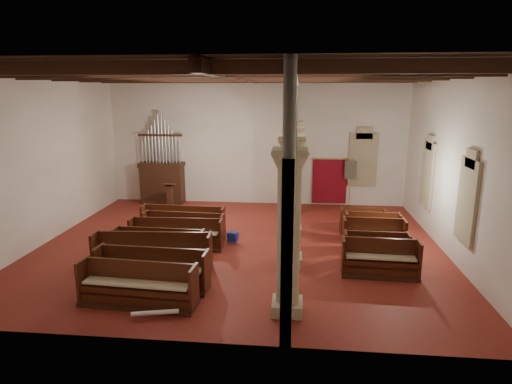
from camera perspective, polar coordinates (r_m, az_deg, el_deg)
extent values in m
plane|color=maroon|center=(15.25, -2.19, -7.16)|extent=(14.00, 14.00, 0.00)
plane|color=black|center=(14.30, -2.41, 15.98)|extent=(14.00, 14.00, 0.00)
cube|color=white|center=(20.37, 0.03, 6.76)|extent=(14.00, 0.02, 6.00)
cube|color=white|center=(8.70, -7.71, -2.39)|extent=(14.00, 0.02, 6.00)
cube|color=white|center=(16.91, -26.56, 3.99)|extent=(0.02, 12.00, 6.00)
cube|color=white|center=(15.19, 24.91, 3.24)|extent=(0.02, 12.00, 6.00)
cube|color=tan|center=(10.95, 4.18, -14.98)|extent=(0.75, 0.75, 0.30)
cylinder|color=tan|center=(10.22, 4.35, -6.06)|extent=(0.56, 0.56, 3.30)
cube|color=tan|center=(13.67, 4.53, -9.01)|extent=(0.75, 0.75, 0.30)
cylinder|color=tan|center=(13.09, 4.67, -1.71)|extent=(0.56, 0.56, 3.30)
cube|color=tan|center=(16.48, 4.75, -5.05)|extent=(0.75, 0.75, 0.30)
cylinder|color=tan|center=(16.01, 4.87, 1.07)|extent=(0.56, 0.56, 3.30)
cube|color=tan|center=(19.35, 4.91, -2.25)|extent=(0.75, 0.75, 0.30)
cylinder|color=tan|center=(18.95, 5.01, 2.99)|extent=(0.56, 0.56, 3.30)
cube|color=white|center=(14.15, 5.03, 12.06)|extent=(0.25, 11.90, 1.93)
cube|color=#316E52|center=(13.96, 26.47, -1.08)|extent=(0.03, 1.00, 2.20)
cube|color=#316E52|center=(17.66, 22.00, 2.13)|extent=(0.03, 1.00, 2.20)
cube|color=#316E52|center=(20.59, 14.04, 4.18)|extent=(1.00, 0.03, 2.20)
cube|color=#3D1F13|center=(21.15, -12.33, 0.92)|extent=(2.00, 0.80, 1.80)
cube|color=#3D1F13|center=(20.97, -12.47, 3.59)|extent=(2.10, 0.85, 0.20)
cube|color=#3C2213|center=(19.93, -11.33, -2.30)|extent=(0.49, 0.49, 0.11)
cube|color=#3C2213|center=(19.80, -11.40, -0.80)|extent=(0.24, 0.24, 1.18)
cube|color=#3C2213|center=(19.57, -11.56, 0.98)|extent=(0.55, 0.44, 0.21)
cube|color=maroon|center=(20.55, 9.76, 1.39)|extent=(1.60, 0.06, 2.10)
cylinder|color=gold|center=(20.34, 9.89, 4.41)|extent=(1.80, 0.04, 0.04)
cone|color=#3D1F13|center=(20.49, 12.27, -1.90)|extent=(0.36, 0.36, 0.12)
cylinder|color=gold|center=(20.22, 12.43, 1.22)|extent=(0.04, 0.04, 2.40)
cylinder|color=gold|center=(20.03, 12.58, 4.30)|extent=(0.30, 0.66, 0.03)
cube|color=#16174F|center=(20.09, 12.52, 2.88)|extent=(0.52, 0.23, 0.85)
cube|color=navy|center=(11.24, -9.23, -13.84)|extent=(0.34, 0.31, 0.28)
cube|color=navy|center=(13.76, -10.50, -8.63)|extent=(0.33, 0.29, 0.29)
cube|color=navy|center=(15.36, -3.12, -5.97)|extent=(0.38, 0.34, 0.33)
cylinder|color=silver|center=(10.91, -13.31, -15.38)|extent=(1.12, 0.38, 0.11)
cylinder|color=white|center=(12.14, -12.71, -12.26)|extent=(1.03, 0.35, 0.10)
cube|color=#3D1F13|center=(11.68, -15.36, -14.07)|extent=(3.07, 0.95, 0.11)
cube|color=#562A12|center=(11.51, -15.55, -12.88)|extent=(2.90, 0.62, 0.49)
cube|color=#562A12|center=(11.60, -15.19, -11.16)|extent=(2.87, 0.26, 1.03)
cube|color=#562A12|center=(12.05, -22.19, -10.77)|extent=(0.12, 0.65, 1.03)
cube|color=#562A12|center=(11.03, -8.15, -12.13)|extent=(0.12, 0.65, 1.03)
cube|color=beige|center=(11.39, -15.64, -11.66)|extent=(2.78, 0.57, 0.05)
cube|color=#3D1F13|center=(12.49, -13.59, -12.10)|extent=(3.16, 0.89, 0.11)
cube|color=#45160E|center=(12.32, -13.75, -10.96)|extent=(3.00, 0.56, 0.49)
cube|color=#45160E|center=(12.43, -13.44, -9.37)|extent=(2.99, 0.20, 1.02)
cube|color=#45160E|center=(12.85, -20.25, -9.08)|extent=(0.10, 0.65, 1.02)
cube|color=#45160E|center=(11.87, -6.59, -10.17)|extent=(0.10, 0.65, 1.02)
cube|color=beige|center=(12.21, -13.82, -9.81)|extent=(2.88, 0.51, 0.05)
cube|color=#3D1F13|center=(13.67, -13.54, -9.79)|extent=(3.62, 0.98, 0.11)
cube|color=#4A130F|center=(13.51, -13.69, -8.70)|extent=(3.45, 0.64, 0.49)
cube|color=#4A130F|center=(13.63, -13.40, -7.24)|extent=(3.43, 0.28, 1.04)
cube|color=#4A130F|center=(14.14, -20.43, -6.99)|extent=(0.12, 0.66, 1.04)
cube|color=#4A130F|center=(13.02, -6.26, -7.94)|extent=(0.12, 0.66, 1.04)
cube|color=beige|center=(13.41, -13.75, -7.62)|extent=(3.31, 0.59, 0.05)
cube|color=#3D1F13|center=(14.51, -12.73, -8.39)|extent=(2.98, 0.75, 0.09)
cube|color=#47180F|center=(14.38, -12.84, -7.51)|extent=(2.82, 0.46, 0.42)
cube|color=#47180F|center=(14.49, -12.62, -6.35)|extent=(2.81, 0.15, 0.88)
cube|color=#47180F|center=(14.87, -18.14, -6.20)|extent=(0.08, 0.56, 0.88)
cube|color=#47180F|center=(13.98, -7.13, -6.86)|extent=(0.08, 0.56, 0.88)
cube|color=beige|center=(14.30, -12.89, -6.64)|extent=(2.71, 0.42, 0.05)
cube|color=#3D1F13|center=(15.25, -10.54, -7.19)|extent=(3.22, 0.79, 0.10)
cube|color=#4C1810|center=(15.11, -10.64, -6.27)|extent=(3.06, 0.49, 0.45)
cube|color=#4C1810|center=(15.24, -10.44, -5.10)|extent=(3.05, 0.16, 0.95)
cube|color=#4C1810|center=(15.59, -16.16, -4.99)|extent=(0.09, 0.60, 0.95)
cube|color=#4C1810|center=(14.74, -4.72, -5.56)|extent=(0.09, 0.60, 0.95)
cube|color=beige|center=(15.03, -10.68, -5.37)|extent=(2.94, 0.44, 0.05)
cube|color=#3D1F13|center=(16.06, -9.59, -6.09)|extent=(3.03, 0.83, 0.10)
cube|color=#561A12|center=(15.93, -9.67, -5.25)|extent=(2.86, 0.53, 0.43)
cube|color=#561A12|center=(16.06, -9.50, -4.20)|extent=(2.85, 0.22, 0.91)
cube|color=#561A12|center=(16.36, -14.61, -4.13)|extent=(0.10, 0.58, 0.91)
cube|color=#561A12|center=(15.60, -4.43, -4.57)|extent=(0.10, 0.58, 0.91)
cube|color=beige|center=(15.86, -9.70, -4.44)|extent=(2.75, 0.49, 0.05)
cube|color=#3D1F13|center=(16.85, -9.66, -5.15)|extent=(3.24, 0.81, 0.10)
cube|color=#531B11|center=(16.72, -9.74, -4.32)|extent=(3.08, 0.51, 0.44)
cube|color=#531B11|center=(16.86, -9.57, -3.30)|extent=(3.07, 0.19, 0.93)
cube|color=#531B11|center=(17.19, -14.78, -3.24)|extent=(0.09, 0.59, 0.93)
cube|color=#531B11|center=(16.38, -4.38, -3.65)|extent=(0.09, 0.59, 0.93)
cube|color=beige|center=(16.65, -9.77, -3.52)|extent=(2.95, 0.47, 0.05)
cube|color=#3D1F13|center=(13.40, 16.09, -10.45)|extent=(2.25, 0.83, 0.11)
cube|color=#46180F|center=(13.24, 16.21, -9.39)|extent=(2.09, 0.51, 0.48)
cube|color=#46180F|center=(13.37, 16.10, -7.94)|extent=(2.08, 0.16, 1.00)
cube|color=#46180F|center=(13.05, 11.53, -8.20)|extent=(0.10, 0.64, 1.00)
cube|color=#46180F|center=(13.46, 20.79, -8.16)|extent=(0.10, 0.64, 1.00)
cube|color=beige|center=(13.14, 16.29, -8.32)|extent=(2.01, 0.47, 0.05)
cube|color=#3D1F13|center=(14.33, 15.63, -8.86)|extent=(2.02, 0.70, 0.09)
cube|color=#46140F|center=(14.19, 15.73, -7.96)|extent=(1.86, 0.41, 0.42)
cube|color=#46140F|center=(14.31, 15.64, -6.77)|extent=(1.86, 0.10, 0.89)
cube|color=#46140F|center=(14.03, 11.82, -6.96)|extent=(0.08, 0.56, 0.89)
cube|color=#46140F|center=(14.37, 19.57, -6.97)|extent=(0.08, 0.56, 0.89)
cube|color=beige|center=(14.11, 15.79, -7.07)|extent=(1.79, 0.37, 0.05)
cube|color=#3D1F13|center=(15.25, 15.31, -7.43)|extent=(2.07, 0.79, 0.11)
cube|color=#512611|center=(15.10, 15.42, -6.44)|extent=(1.91, 0.47, 0.49)
cube|color=#512611|center=(15.25, 15.33, -5.17)|extent=(1.90, 0.11, 1.03)
cube|color=#512611|center=(14.94, 11.67, -5.34)|extent=(0.09, 0.65, 1.03)
cube|color=#512611|center=(15.29, 19.11, -5.39)|extent=(0.09, 0.65, 1.03)
cube|color=beige|center=(15.01, 15.48, -5.47)|extent=(1.83, 0.42, 0.05)
cube|color=#3D1F13|center=(16.12, 15.16, -6.28)|extent=(1.93, 0.76, 0.10)
cube|color=#4D1E10|center=(15.98, 15.25, -5.38)|extent=(1.77, 0.45, 0.46)
cube|color=#4D1E10|center=(16.13, 15.17, -4.25)|extent=(1.77, 0.11, 0.98)
cube|color=#4D1E10|center=(15.84, 11.97, -4.39)|extent=(0.09, 0.62, 0.98)
cube|color=#4D1E10|center=(16.16, 18.50, -4.45)|extent=(0.09, 0.62, 0.98)
cube|color=beige|center=(15.91, 15.31, -4.50)|extent=(1.70, 0.41, 0.05)
cube|color=#3D1F13|center=(17.07, 13.87, -5.12)|extent=(1.67, 0.68, 0.09)
cube|color=#4B1910|center=(16.95, 13.94, -4.36)|extent=(1.52, 0.41, 0.41)
cube|color=#4B1910|center=(17.09, 13.88, -3.42)|extent=(1.51, 0.10, 0.87)
cube|color=#4B1910|center=(16.85, 11.28, -3.52)|extent=(0.08, 0.55, 0.87)
cube|color=#4B1910|center=(17.08, 16.59, -3.59)|extent=(0.08, 0.55, 0.87)
cube|color=beige|center=(16.89, 13.98, -3.62)|extent=(1.45, 0.37, 0.05)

